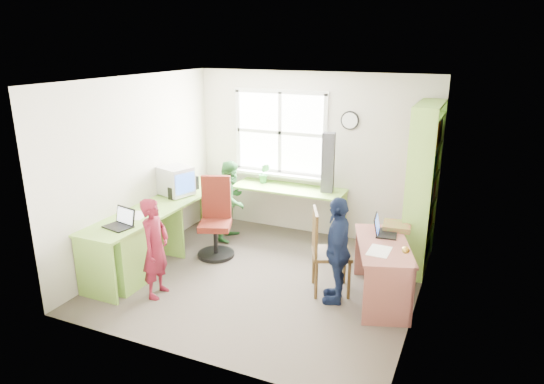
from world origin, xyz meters
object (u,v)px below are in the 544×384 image
at_px(l_desk, 160,236).
at_px(person_red, 155,248).
at_px(right_desk, 382,259).
at_px(potted_plant, 264,173).
at_px(person_green, 232,200).
at_px(person_navy, 338,250).
at_px(wooden_chair, 325,248).
at_px(swivel_chair, 216,222).
at_px(laptop_left, 121,222).
at_px(cd_tower, 328,163).
at_px(laptop_right, 383,230).
at_px(bookshelf, 422,191).
at_px(crt_monitor, 176,181).

distance_m(l_desk, person_red, 0.67).
bearing_deg(person_red, right_desk, -75.45).
bearing_deg(l_desk, potted_plant, 70.56).
xyz_separation_m(person_green, person_navy, (1.92, -1.13, 0.03)).
bearing_deg(wooden_chair, l_desk, 164.70).
height_order(l_desk, person_red, person_red).
relative_size(swivel_chair, potted_plant, 3.56).
xyz_separation_m(swivel_chair, laptop_left, (-0.54, -1.21, 0.34)).
xyz_separation_m(cd_tower, person_navy, (0.63, -1.59, -0.56)).
bearing_deg(laptop_right, l_desk, 97.02).
relative_size(laptop_left, person_green, 0.31).
distance_m(laptop_right, person_green, 2.40).
relative_size(swivel_chair, cd_tower, 1.27).
height_order(right_desk, swivel_chair, swivel_chair).
distance_m(bookshelf, laptop_right, 0.91).
relative_size(right_desk, person_red, 1.10).
relative_size(right_desk, cd_tower, 1.51).
xyz_separation_m(person_red, person_navy, (1.90, 0.71, 0.03)).
bearing_deg(cd_tower, wooden_chair, -81.43).
height_order(bookshelf, person_red, bookshelf).
relative_size(right_desk, person_navy, 1.05).
relative_size(laptop_right, person_red, 0.29).
relative_size(l_desk, laptop_left, 8.24).
bearing_deg(person_red, laptop_left, 78.19).
bearing_deg(person_green, bookshelf, -89.83).
bearing_deg(person_navy, swivel_chair, -119.57).
distance_m(swivel_chair, wooden_chair, 1.71).
xyz_separation_m(swivel_chair, person_green, (-0.07, 0.59, 0.12)).
height_order(wooden_chair, person_red, person_red).
xyz_separation_m(laptop_right, person_green, (-2.31, 0.63, -0.14)).
xyz_separation_m(l_desk, potted_plant, (0.63, 1.78, 0.45)).
height_order(laptop_left, person_red, person_red).
distance_m(right_desk, potted_plant, 2.54).
bearing_deg(l_desk, cd_tower, 46.98).
bearing_deg(crt_monitor, l_desk, -54.02).
bearing_deg(wooden_chair, bookshelf, 29.32).
bearing_deg(cd_tower, potted_plant, 169.61).
height_order(swivel_chair, cd_tower, cd_tower).
distance_m(potted_plant, person_green, 0.65).
bearing_deg(laptop_right, swivel_chair, 82.13).
height_order(cd_tower, person_green, cd_tower).
relative_size(swivel_chair, laptop_left, 3.01).
distance_m(l_desk, bookshelf, 3.35).
relative_size(l_desk, laptop_right, 8.62).
height_order(crt_monitor, cd_tower, cd_tower).
xyz_separation_m(right_desk, laptop_left, (-2.85, -0.90, 0.31)).
height_order(wooden_chair, laptop_left, wooden_chair).
relative_size(crt_monitor, person_green, 0.43).
bearing_deg(l_desk, wooden_chair, 8.27).
height_order(wooden_chair, cd_tower, cd_tower).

